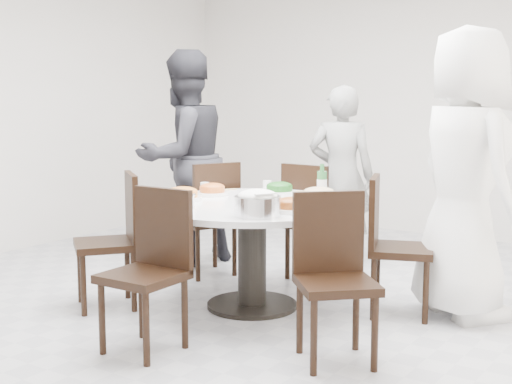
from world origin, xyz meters
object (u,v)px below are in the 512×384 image
Objects in this scene: chair_s at (143,272)px; diner_middle at (341,176)px; soup_bowl at (174,202)px; beverage_bottle at (322,181)px; chair_n at (317,221)px; chair_sw at (105,241)px; rice_bowl at (258,206)px; dining_table at (252,255)px; diner_right at (465,174)px; chair_ne at (402,247)px; chair_nw at (206,218)px; chair_se at (337,280)px; diner_left at (183,158)px.

diner_middle is at bearing 89.81° from chair_s.
soup_bowl is at bearing 62.64° from diner_middle.
beverage_bottle reaches higher than chair_s.
chair_n is 3.86× the size of beverage_bottle.
chair_s is at bearing 92.01° from chair_n.
beverage_bottle is (0.31, 1.57, 0.40)m from chair_s.
chair_n is 1.00× the size of chair_sw.
chair_sw is 3.25× the size of rice_bowl.
beverage_bottle is at bearing 81.88° from chair_sw.
diner_right is (1.28, 0.64, 0.60)m from dining_table.
chair_ne is 1.00× the size of chair_n.
chair_ne is 0.64m from diner_right.
rice_bowl is 1.19× the size of beverage_bottle.
chair_nw is 1.56m from rice_bowl.
diner_middle is 5.39× the size of rice_bowl.
chair_sw reaches higher than rice_bowl.
diner_right reaches higher than chair_se.
chair_nw is 0.49× the size of diner_right.
chair_ne is at bearing 95.38° from diner_left.
chair_n is at bearing 40.75° from chair_ne.
soup_bowl is at bearing -122.87° from dining_table.
chair_s reaches higher than rice_bowl.
chair_sw is (-0.02, -1.13, 0.00)m from chair_nw.
chair_nw is at bearing 177.33° from beverage_bottle.
soup_bowl is at bearing 113.13° from chair_s.
diner_left reaches higher than chair_n.
chair_sw is at bearing 135.94° from chair_se.
chair_se is 2.35m from diner_middle.
chair_sw is (-0.86, -0.57, 0.10)m from dining_table.
beverage_bottle is at bearing 88.91° from diner_middle.
chair_nw is at bearing 65.70° from chair_ne.
soup_bowl is (0.55, 0.10, 0.32)m from chair_sw.
chair_s and chair_se have the same top height.
rice_bowl reaches higher than dining_table.
chair_se is (0.04, -1.02, 0.00)m from chair_ne.
soup_bowl is (-0.23, -1.96, 0.00)m from diner_middle.
chair_nw is at bearing 115.28° from chair_s.
dining_table is 0.76m from beverage_bottle.
chair_se is 3.53× the size of soup_bowl.
dining_table is at bearing 80.79° from chair_nw.
soup_bowl is at bearing -175.54° from rice_bowl.
rice_bowl is 0.93m from beverage_bottle.
beverage_bottle is (0.28, 0.50, 0.50)m from dining_table.
chair_nw and chair_sw have the same top height.
chair_n is at bearing 25.63° from diner_right.
dining_table is 0.70m from soup_bowl.
chair_sw is (-1.80, -1.00, 0.00)m from chair_ne.
dining_table is at bearing 105.35° from chair_se.
chair_s is 3.86× the size of beverage_bottle.
beverage_bottle is (-0.05, 0.92, 0.06)m from rice_bowl.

